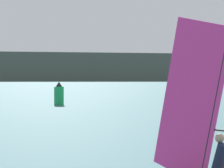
# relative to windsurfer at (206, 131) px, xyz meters

# --- Properties ---
(windsurfer) EXTENTS (2.27, 3.38, 4.58)m
(windsurfer) POSITION_rel_windsurfer_xyz_m (0.00, 0.00, 0.00)
(windsurfer) COLOR orange
(windsurfer) RESTS_ON ground_plane
(distant_headland) EXTENTS (767.71, 295.58, 51.58)m
(distant_headland) POSITION_rel_windsurfer_xyz_m (-28.02, 957.48, 24.45)
(distant_headland) COLOR #4C564C
(distant_headland) RESTS_ON ground_plane
(channel_buoy) EXTENTS (1.01, 1.01, 2.42)m
(channel_buoy) POSITION_rel_windsurfer_xyz_m (-3.27, 38.92, -0.24)
(channel_buoy) COLOR #19994C
(channel_buoy) RESTS_ON ground_plane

